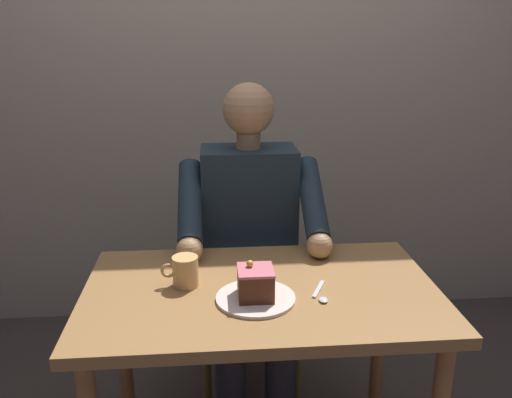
# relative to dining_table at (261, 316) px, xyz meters

# --- Properties ---
(cafe_rear_panel) EXTENTS (6.40, 0.12, 3.00)m
(cafe_rear_panel) POSITION_rel_dining_table_xyz_m (0.00, -1.22, 0.87)
(cafe_rear_panel) COLOR #B3A791
(cafe_rear_panel) RESTS_ON ground
(dining_table) EXTENTS (1.07, 0.64, 0.72)m
(dining_table) POSITION_rel_dining_table_xyz_m (0.00, 0.00, 0.00)
(dining_table) COLOR #996D3F
(dining_table) RESTS_ON ground
(chair) EXTENTS (0.42, 0.42, 0.92)m
(chair) POSITION_rel_dining_table_xyz_m (0.00, -0.60, -0.12)
(chair) COLOR olive
(chair) RESTS_ON ground
(seated_person) EXTENTS (0.53, 0.58, 1.28)m
(seated_person) POSITION_rel_dining_table_xyz_m (-0.00, -0.43, 0.05)
(seated_person) COLOR #1D2C37
(seated_person) RESTS_ON ground
(dessert_plate) EXTENTS (0.23, 0.23, 0.01)m
(dessert_plate) POSITION_rel_dining_table_xyz_m (0.02, 0.07, 0.10)
(dessert_plate) COLOR silver
(dessert_plate) RESTS_ON dining_table
(cake_slice) EXTENTS (0.10, 0.10, 0.11)m
(cake_slice) POSITION_rel_dining_table_xyz_m (0.02, 0.07, 0.15)
(cake_slice) COLOR #582D1B
(cake_slice) RESTS_ON dessert_plate
(coffee_cup) EXTENTS (0.11, 0.08, 0.09)m
(coffee_cup) POSITION_rel_dining_table_xyz_m (0.23, -0.03, 0.15)
(coffee_cup) COLOR tan
(coffee_cup) RESTS_ON dining_table
(dessert_spoon) EXTENTS (0.06, 0.14, 0.01)m
(dessert_spoon) POSITION_rel_dining_table_xyz_m (-0.17, 0.07, 0.10)
(dessert_spoon) COLOR silver
(dessert_spoon) RESTS_ON dining_table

